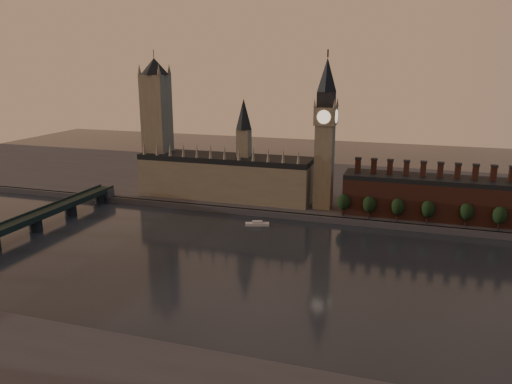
% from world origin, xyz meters
% --- Properties ---
extents(ground, '(900.00, 900.00, 0.00)m').
position_xyz_m(ground, '(0.00, 0.00, 0.00)').
color(ground, black).
rests_on(ground, ground).
extents(north_bank, '(900.00, 182.00, 4.00)m').
position_xyz_m(north_bank, '(0.00, 178.04, 2.00)').
color(north_bank, '#45454A').
rests_on(north_bank, ground).
extents(palace_of_westminster, '(130.00, 30.30, 74.00)m').
position_xyz_m(palace_of_westminster, '(-64.41, 114.91, 21.63)').
color(palace_of_westminster, gray).
rests_on(palace_of_westminster, north_bank).
extents(victoria_tower, '(24.00, 24.00, 108.00)m').
position_xyz_m(victoria_tower, '(-120.00, 115.00, 59.09)').
color(victoria_tower, gray).
rests_on(victoria_tower, north_bank).
extents(big_ben, '(15.00, 15.00, 107.00)m').
position_xyz_m(big_ben, '(10.00, 110.00, 56.83)').
color(big_ben, gray).
rests_on(big_ben, north_bank).
extents(chimney_block, '(110.00, 25.00, 37.00)m').
position_xyz_m(chimney_block, '(80.00, 110.00, 17.82)').
color(chimney_block, brown).
rests_on(chimney_block, north_bank).
extents(embankment_tree_0, '(8.60, 8.60, 14.88)m').
position_xyz_m(embankment_tree_0, '(26.47, 95.00, 13.47)').
color(embankment_tree_0, black).
rests_on(embankment_tree_0, north_bank).
extents(embankment_tree_1, '(8.60, 8.60, 14.88)m').
position_xyz_m(embankment_tree_1, '(43.19, 94.42, 13.47)').
color(embankment_tree_1, black).
rests_on(embankment_tree_1, north_bank).
extents(embankment_tree_2, '(8.60, 8.60, 14.88)m').
position_xyz_m(embankment_tree_2, '(60.98, 94.39, 13.47)').
color(embankment_tree_2, black).
rests_on(embankment_tree_2, north_bank).
extents(embankment_tree_3, '(8.60, 8.60, 14.88)m').
position_xyz_m(embankment_tree_3, '(79.28, 94.53, 13.47)').
color(embankment_tree_3, black).
rests_on(embankment_tree_3, north_bank).
extents(embankment_tree_4, '(8.60, 8.60, 14.88)m').
position_xyz_m(embankment_tree_4, '(101.90, 95.43, 13.47)').
color(embankment_tree_4, black).
rests_on(embankment_tree_4, north_bank).
extents(embankment_tree_5, '(8.60, 8.60, 14.88)m').
position_xyz_m(embankment_tree_5, '(120.50, 93.99, 13.47)').
color(embankment_tree_5, black).
rests_on(embankment_tree_5, north_bank).
extents(westminster_bridge, '(14.00, 200.00, 11.55)m').
position_xyz_m(westminster_bridge, '(-155.00, -2.70, 7.44)').
color(westminster_bridge, black).
rests_on(westminster_bridge, ground).
extents(river_boat, '(16.07, 9.01, 3.09)m').
position_xyz_m(river_boat, '(-25.29, 69.33, 1.18)').
color(river_boat, silver).
rests_on(river_boat, ground).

